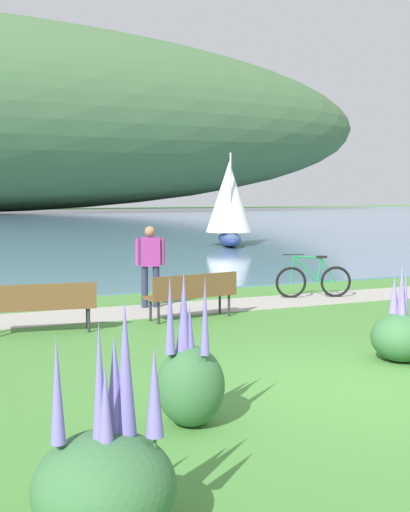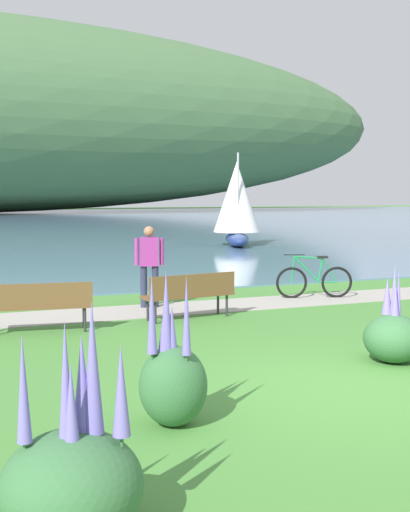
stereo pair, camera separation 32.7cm
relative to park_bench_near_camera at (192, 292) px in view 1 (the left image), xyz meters
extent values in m
plane|color=#478438|center=(0.37, -4.88, -0.52)|extent=(200.00, 200.00, 0.00)
cube|color=#5B7F9E|center=(0.37, 43.40, -0.50)|extent=(180.00, 80.00, 0.04)
cube|color=#A39E93|center=(0.37, 1.11, -0.52)|extent=(60.00, 1.50, 0.01)
cube|color=brown|center=(-0.01, 0.08, -0.07)|extent=(1.85, 0.73, 0.05)
cube|color=brown|center=(0.02, -0.13, 0.15)|extent=(1.79, 0.29, 0.40)
cylinder|color=#2D2D33|center=(-0.79, 0.14, -0.30)|extent=(0.05, 0.05, 0.45)
cylinder|color=#2D2D33|center=(0.72, 0.35, -0.30)|extent=(0.05, 0.05, 0.45)
cylinder|color=#2D2D33|center=(-0.74, -0.20, -0.30)|extent=(0.05, 0.05, 0.45)
cylinder|color=#2D2D33|center=(0.77, 0.02, -0.30)|extent=(0.05, 0.05, 0.45)
cube|color=brown|center=(-2.81, -0.14, -0.07)|extent=(1.85, 0.71, 0.05)
cube|color=brown|center=(-2.84, -0.34, 0.15)|extent=(1.79, 0.28, 0.40)
cylinder|color=#2D2D33|center=(-2.03, -0.07, -0.30)|extent=(0.05, 0.05, 0.45)
cylinder|color=#2D2D33|center=(-2.08, -0.40, -0.30)|extent=(0.05, 0.05, 0.45)
torus|color=black|center=(2.99, 1.46, -0.16)|extent=(0.71, 0.26, 0.72)
torus|color=black|center=(3.99, 1.16, -0.16)|extent=(0.71, 0.26, 0.72)
cylinder|color=#1E8C4C|center=(3.31, 1.36, 0.15)|extent=(0.59, 0.21, 0.61)
cylinder|color=#1E8C4C|center=(3.35, 1.35, 0.41)|extent=(0.64, 0.23, 0.09)
cylinder|color=#1E8C4C|center=(3.62, 1.27, 0.12)|extent=(0.13, 0.08, 0.54)
cylinder|color=#1E8C4C|center=(3.79, 1.22, -0.15)|extent=(0.42, 0.15, 0.05)
cylinder|color=#1E8C4C|center=(3.83, 1.21, 0.11)|extent=(0.36, 0.13, 0.56)
cylinder|color=#1E8C4C|center=(3.01, 1.45, 0.14)|extent=(0.09, 0.06, 0.60)
cube|color=black|center=(3.66, 1.26, 0.42)|extent=(0.26, 0.16, 0.05)
cylinder|color=black|center=(3.03, 1.44, 0.48)|extent=(0.47, 0.16, 0.02)
cylinder|color=#282D47|center=(-0.48, 1.51, -0.08)|extent=(0.14, 0.14, 0.88)
cylinder|color=#282D47|center=(-0.25, 1.45, -0.08)|extent=(0.14, 0.14, 0.88)
cube|color=#9E338C|center=(-0.36, 1.48, 0.66)|extent=(0.42, 0.30, 0.60)
sphere|color=#9E7051|center=(-0.36, 1.48, 1.08)|extent=(0.22, 0.22, 0.22)
cylinder|color=#9E338C|center=(-0.62, 1.54, 0.66)|extent=(0.09, 0.09, 0.56)
cylinder|color=#9E338C|center=(-0.11, 1.42, 0.66)|extent=(0.09, 0.09, 0.56)
ellipsoid|color=#386B3D|center=(1.63, -4.00, -0.18)|extent=(0.86, 0.86, 0.68)
cylinder|color=#386B3D|center=(1.65, -3.96, 0.08)|extent=(0.02, 0.02, 0.12)
cone|color=#8470D1|center=(1.65, -3.96, 0.51)|extent=(0.12, 0.12, 0.73)
cylinder|color=#386B3D|center=(1.71, -3.96, 0.08)|extent=(0.02, 0.02, 0.12)
cone|color=#8470D1|center=(1.71, -3.96, 0.46)|extent=(0.09, 0.09, 0.63)
cylinder|color=#386B3D|center=(1.62, -4.01, 0.08)|extent=(0.02, 0.02, 0.12)
cone|color=#8470D1|center=(1.62, -4.01, 0.37)|extent=(0.11, 0.11, 0.46)
cylinder|color=#386B3D|center=(1.61, -3.85, 0.08)|extent=(0.02, 0.02, 0.12)
cone|color=#8470D1|center=(1.61, -3.85, 0.41)|extent=(0.15, 0.15, 0.53)
ellipsoid|color=#386B3D|center=(-2.08, -5.25, -0.10)|extent=(0.71, 0.71, 0.83)
cylinder|color=#386B3D|center=(-2.17, -5.26, 0.21)|extent=(0.02, 0.02, 0.12)
cone|color=#7A6BC6|center=(-2.17, -5.26, 0.50)|extent=(0.13, 0.13, 0.48)
cylinder|color=#386B3D|center=(-2.09, -5.26, 0.21)|extent=(0.02, 0.02, 0.12)
cone|color=#7A6BC6|center=(-2.09, -5.26, 0.50)|extent=(0.11, 0.11, 0.47)
cylinder|color=#386B3D|center=(-2.01, -5.48, 0.21)|extent=(0.02, 0.02, 0.12)
cone|color=#7A6BC6|center=(-2.01, -5.48, 0.67)|extent=(0.09, 0.09, 0.80)
cylinder|color=#386B3D|center=(-2.15, -5.26, 0.21)|extent=(0.02, 0.02, 0.12)
cone|color=#7A6BC6|center=(-2.15, -5.26, 0.68)|extent=(0.13, 0.13, 0.83)
cylinder|color=#386B3D|center=(-2.31, -5.30, 0.21)|extent=(0.02, 0.02, 0.12)
cone|color=#7A6BC6|center=(-2.31, -5.30, 0.67)|extent=(0.10, 0.10, 0.80)
cylinder|color=#386B3D|center=(-2.13, -5.14, 0.21)|extent=(0.02, 0.02, 0.12)
cone|color=#7A6BC6|center=(-2.13, -5.14, 0.56)|extent=(0.10, 0.10, 0.58)
ellipsoid|color=#386B3D|center=(-3.42, -7.09, -0.14)|extent=(1.00, 1.00, 0.76)
cylinder|color=#386B3D|center=(-3.45, -7.13, 0.14)|extent=(0.02, 0.02, 0.12)
cone|color=#7A6BC6|center=(-3.45, -7.13, 0.62)|extent=(0.11, 0.11, 0.83)
cylinder|color=#386B3D|center=(-3.26, -7.07, 0.14)|extent=(0.02, 0.02, 0.12)
cone|color=#7A6BC6|center=(-3.26, -7.07, 0.67)|extent=(0.15, 0.15, 0.94)
cylinder|color=#386B3D|center=(-3.09, -7.19, 0.14)|extent=(0.02, 0.02, 0.12)
cone|color=#7A6BC6|center=(-3.09, -7.19, 0.52)|extent=(0.13, 0.13, 0.64)
cylinder|color=#386B3D|center=(-3.72, -7.07, 0.14)|extent=(0.02, 0.02, 0.12)
cone|color=#7A6BC6|center=(-3.72, -7.07, 0.58)|extent=(0.10, 0.10, 0.74)
cylinder|color=#386B3D|center=(-3.33, -7.04, 0.14)|extent=(0.02, 0.02, 0.12)
cone|color=#7A6BC6|center=(-3.33, -7.04, 0.55)|extent=(0.15, 0.15, 0.70)
cylinder|color=#386B3D|center=(-3.43, -7.19, 0.14)|extent=(0.02, 0.02, 0.12)
cone|color=#7A6BC6|center=(-3.43, -7.19, 0.48)|extent=(0.10, 0.10, 0.54)
ellipsoid|color=navy|center=(7.62, 14.92, -0.17)|extent=(2.07, 3.64, 0.61)
cylinder|color=#B2B2B2|center=(7.53, 14.66, 1.89)|extent=(0.09, 0.09, 3.51)
cone|color=white|center=(7.73, 15.23, 1.71)|extent=(2.64, 2.64, 3.16)
camera|label=1|loc=(-4.41, -11.29, 1.87)|focal=45.33mm
camera|label=2|loc=(-4.10, -11.41, 1.87)|focal=45.33mm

